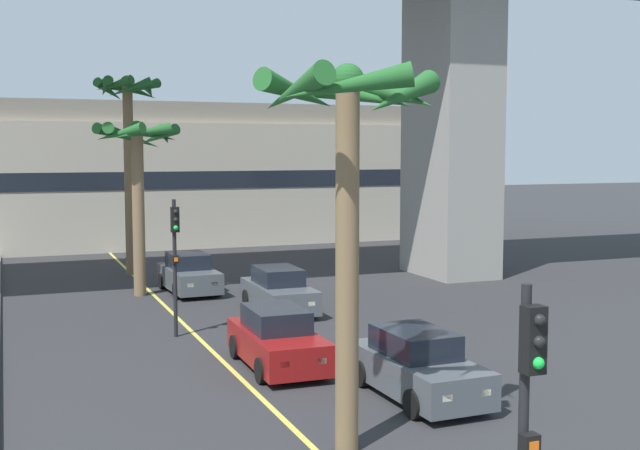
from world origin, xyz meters
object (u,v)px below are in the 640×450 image
traffic_light_median_near (527,416)px  traffic_light_median_far (175,249)px  palm_tree_far_median (137,158)px  car_queue_second (277,340)px  car_queue_third (189,274)px  car_queue_fourth (417,366)px  car_queue_front (279,292)px  palm_tree_mid_median (128,121)px  palm_tree_near_median (349,151)px

traffic_light_median_near → traffic_light_median_far: 16.72m
palm_tree_far_median → traffic_light_median_far: bearing=-90.7°
car_queue_second → car_queue_third: bearing=88.9°
car_queue_fourth → car_queue_front: bearing=89.1°
traffic_light_median_far → palm_tree_mid_median: size_ratio=0.47×
palm_tree_mid_median → palm_tree_near_median: bearing=-88.5°
car_queue_second → car_queue_fourth: 4.24m
palm_tree_near_median → car_queue_front: bearing=77.1°
traffic_light_median_near → palm_tree_near_median: size_ratio=0.58×
traffic_light_median_near → palm_tree_near_median: 6.95m
car_queue_front → car_queue_third: bearing=112.7°
car_queue_fourth → palm_tree_near_median: palm_tree_near_median is taller
car_queue_second → palm_tree_mid_median: bearing=94.1°
car_queue_front → palm_tree_near_median: bearing=-102.9°
car_queue_front → palm_tree_near_median: palm_tree_near_median is taller
car_queue_second → traffic_light_median_near: 12.59m
palm_tree_mid_median → car_queue_fourth: bearing=-80.8°
car_queue_front → car_queue_fourth: size_ratio=1.00×
traffic_light_median_near → car_queue_fourth: bearing=69.2°
car_queue_fourth → palm_tree_near_median: (-2.80, -2.47, 4.94)m
car_queue_third → traffic_light_median_near: 24.37m
car_queue_third → car_queue_front: bearing=-67.3°
car_queue_front → palm_tree_mid_median: size_ratio=0.46×
car_queue_third → traffic_light_median_near: bearing=-93.3°
car_queue_second → car_queue_third: (0.23, 11.87, 0.00)m
car_queue_front → palm_tree_far_median: palm_tree_far_median is taller
car_queue_fourth → traffic_light_median_far: (-3.97, 7.97, 1.99)m
palm_tree_mid_median → palm_tree_far_median: size_ratio=1.32×
car_queue_second → palm_tree_far_median: size_ratio=0.61×
palm_tree_near_median → palm_tree_mid_median: size_ratio=0.81×
car_queue_third → palm_tree_mid_median: (-1.47, 5.58, 6.23)m
car_queue_fourth → traffic_light_median_far: traffic_light_median_far is taller
palm_tree_mid_median → palm_tree_far_median: (-0.46, -5.60, -1.57)m
traffic_light_median_near → palm_tree_near_median: palm_tree_near_median is taller
traffic_light_median_far → car_queue_third: bearing=75.0°
traffic_light_median_near → traffic_light_median_far: bearing=92.2°
car_queue_fourth → palm_tree_far_median: bearing=104.1°
palm_tree_mid_median → palm_tree_far_median: bearing=-94.7°
car_queue_second → palm_tree_mid_median: 18.57m
car_queue_third → palm_tree_mid_median: 8.49m
car_queue_front → palm_tree_near_median: size_ratio=0.57×
car_queue_fourth → traffic_light_median_near: 9.56m
car_queue_front → car_queue_fourth: (-0.16, -10.47, 0.00)m
car_queue_front → palm_tree_near_median: (-2.96, -12.94, 4.94)m
traffic_light_median_near → palm_tree_near_median: bearing=85.2°
car_queue_fourth → traffic_light_median_near: traffic_light_median_near is taller
traffic_light_median_far → palm_tree_near_median: 10.91m
car_queue_second → traffic_light_median_near: traffic_light_median_near is taller
traffic_light_median_near → palm_tree_mid_median: size_ratio=0.47×
palm_tree_near_median → palm_tree_mid_median: 23.59m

